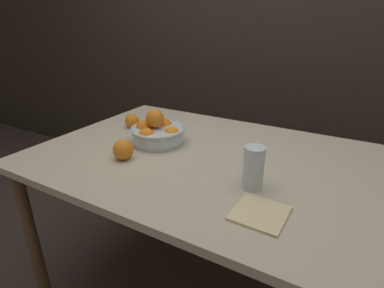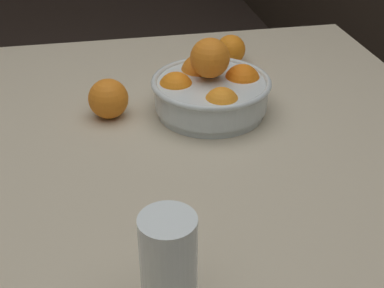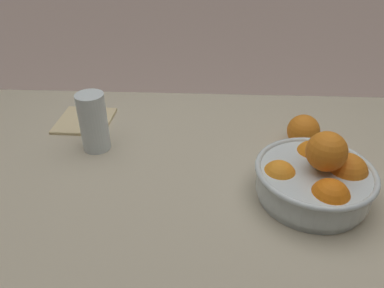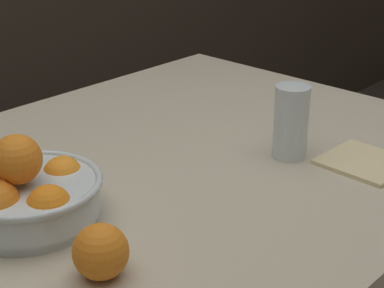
# 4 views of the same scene
# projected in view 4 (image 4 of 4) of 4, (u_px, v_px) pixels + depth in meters

# --- Properties ---
(dining_table) EXTENTS (1.40, 0.98, 0.75)m
(dining_table) POSITION_uv_depth(u_px,v_px,m) (143.00, 207.00, 1.24)
(dining_table) COLOR #B7AD93
(dining_table) RESTS_ON ground_plane
(fruit_bowl) EXTENTS (0.24, 0.24, 0.15)m
(fruit_bowl) POSITION_uv_depth(u_px,v_px,m) (26.00, 194.00, 1.03)
(fruit_bowl) COLOR silver
(fruit_bowl) RESTS_ON dining_table
(juice_glass) EXTENTS (0.07, 0.07, 0.15)m
(juice_glass) POSITION_uv_depth(u_px,v_px,m) (291.00, 125.00, 1.26)
(juice_glass) COLOR #F4A314
(juice_glass) RESTS_ON dining_table
(orange_loose_near_bowl) EXTENTS (0.08, 0.08, 0.08)m
(orange_loose_near_bowl) POSITION_uv_depth(u_px,v_px,m) (101.00, 252.00, 0.89)
(orange_loose_near_bowl) COLOR orange
(orange_loose_near_bowl) RESTS_ON dining_table
(napkin) EXTENTS (0.15, 0.16, 0.01)m
(napkin) POSITION_uv_depth(u_px,v_px,m) (365.00, 162.00, 1.25)
(napkin) COLOR beige
(napkin) RESTS_ON dining_table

